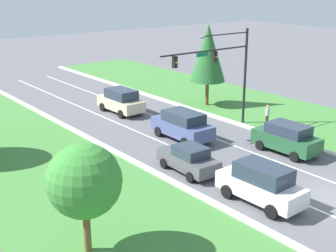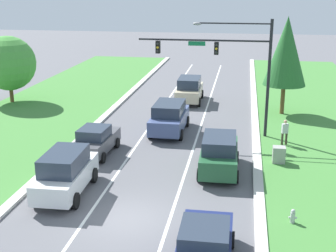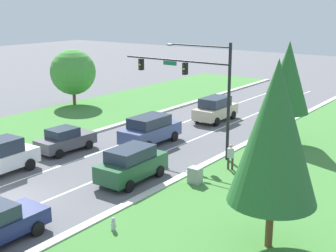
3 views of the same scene
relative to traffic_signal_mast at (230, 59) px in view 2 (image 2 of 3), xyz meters
name	(u,v)px [view 2 (image 2 of 3)]	position (x,y,z in m)	size (l,w,h in m)	color
ground_plane	(128,219)	(-3.75, -12.42, -5.17)	(160.00, 160.00, 0.00)	#5B5B60
curb_strip_right	(261,228)	(1.90, -12.42, -5.09)	(0.50, 90.00, 0.15)	beige
curb_strip_left	(6,207)	(-9.40, -12.42, -5.09)	(0.50, 90.00, 0.15)	beige
lane_stripe_inner_left	(88,215)	(-5.55, -12.42, -5.16)	(0.14, 81.00, 0.01)	white
lane_stripe_inner_right	(169,222)	(-1.95, -12.42, -5.16)	(0.14, 81.00, 0.01)	white
traffic_signal_mast	(230,59)	(0.00, 0.00, 0.00)	(8.55, 0.41, 7.68)	black
slate_blue_suv	(169,117)	(-3.94, 0.01, -4.08)	(2.30, 5.06, 2.10)	#475684
navy_sedan	(205,246)	(-0.17, -15.49, -4.30)	(2.13, 4.44, 1.73)	navy
white_suv	(66,172)	(-7.29, -10.43, -4.06)	(2.17, 4.86, 2.16)	white
champagne_suv	(189,89)	(-3.62, 8.83, -4.08)	(2.23, 4.82, 2.13)	beige
forest_suv	(219,154)	(-0.18, -6.48, -4.12)	(2.20, 4.63, 2.04)	#235633
graphite_sedan	(96,141)	(-7.57, -4.94, -4.32)	(2.08, 4.34, 1.72)	#4C4C51
utility_cabinet	(279,155)	(3.08, -4.75, -4.66)	(0.70, 0.60, 1.01)	#9E9E99
pedestrian	(285,132)	(3.61, -1.57, -4.23)	(0.42, 0.31, 1.69)	#42382D
fire_hydrant	(293,217)	(3.24, -11.77, -4.82)	(0.34, 0.20, 0.70)	#B7B7BC
conifer_near_right_tree	(286,51)	(3.97, 5.94, -0.26)	(3.22, 3.22, 7.50)	brown
oak_near_left_tree	(8,63)	(-18.54, 6.07, -1.78)	(4.54, 4.54, 5.66)	brown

